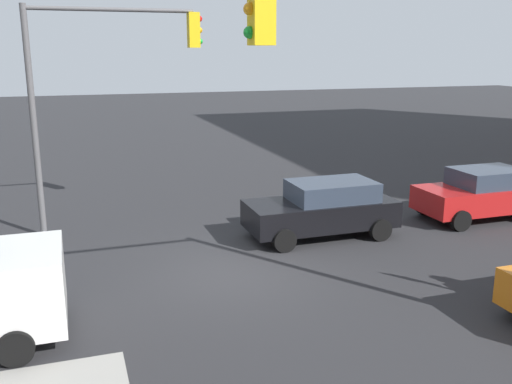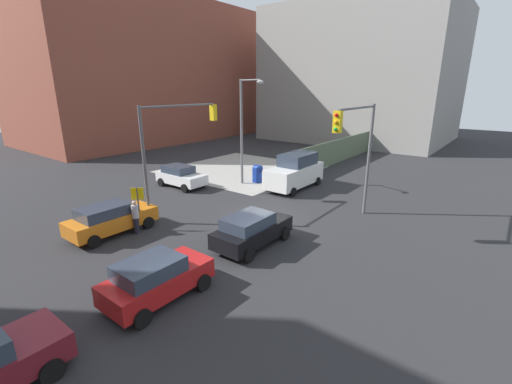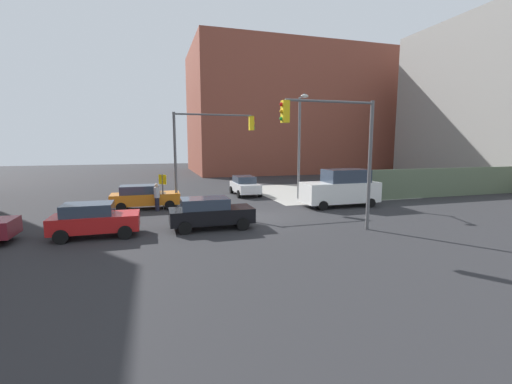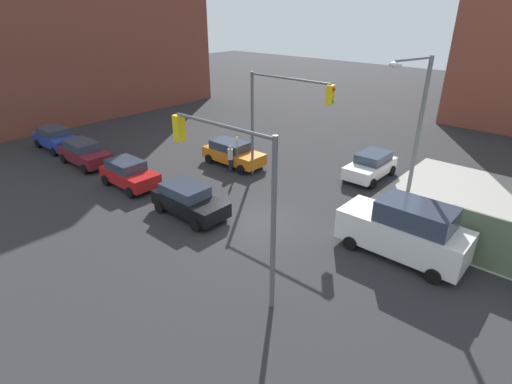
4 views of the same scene
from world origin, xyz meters
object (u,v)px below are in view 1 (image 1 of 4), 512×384
traffic_signal_nw_corner (444,90)px  sedan_black (323,208)px  traffic_signal_se_corner (100,75)px  coupe_red (481,193)px

traffic_signal_nw_corner → sedan_black: size_ratio=1.51×
traffic_signal_se_corner → sedan_black: traffic_signal_se_corner is taller
traffic_signal_nw_corner → sedan_black: bearing=-98.3°
traffic_signal_nw_corner → coupe_red: traffic_signal_nw_corner is taller
traffic_signal_se_corner → sedan_black: bearing=155.9°
traffic_signal_nw_corner → traffic_signal_se_corner: (4.92, -9.00, -0.05)m
sedan_black → traffic_signal_se_corner: bearing=-24.1°
traffic_signal_se_corner → sedan_black: 7.43m
traffic_signal_nw_corner → sedan_black: traffic_signal_nw_corner is taller
coupe_red → sedan_black: bearing=0.2°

